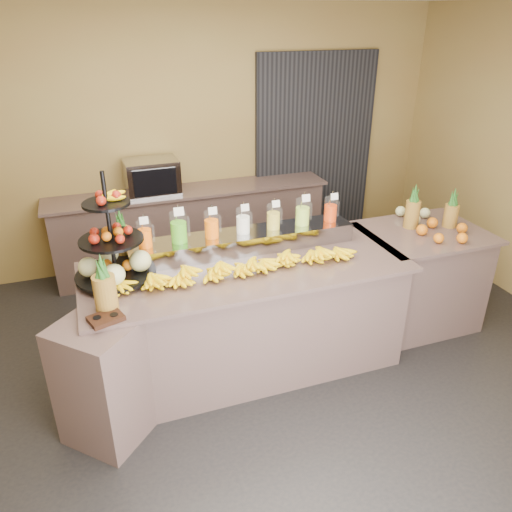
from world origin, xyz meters
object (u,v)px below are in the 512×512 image
pitcher_tray (243,241)px  fruit_stand (118,253)px  oven_warmer (152,177)px  banana_heap (235,264)px  right_fruit_pile (436,223)px  condiment_caddy (106,318)px

pitcher_tray → fruit_stand: (-0.99, -0.17, 0.13)m
oven_warmer → banana_heap: bearing=-83.1°
pitcher_tray → right_fruit_pile: (1.72, -0.21, 0.00)m
pitcher_tray → right_fruit_pile: size_ratio=3.92×
pitcher_tray → fruit_stand: bearing=-170.3°
fruit_stand → condiment_caddy: size_ratio=3.95×
banana_heap → right_fruit_pile: size_ratio=3.98×
pitcher_tray → condiment_caddy: size_ratio=9.02×
pitcher_tray → fruit_stand: 1.02m
condiment_caddy → banana_heap: bearing=19.9°
condiment_caddy → right_fruit_pile: right_fruit_pile is taller
pitcher_tray → oven_warmer: 1.74m
pitcher_tray → right_fruit_pile: 1.74m
pitcher_tray → oven_warmer: oven_warmer is taller
pitcher_tray → fruit_stand: size_ratio=2.28×
pitcher_tray → oven_warmer: (-0.46, 1.67, 0.11)m
fruit_stand → oven_warmer: bearing=84.2°
banana_heap → condiment_caddy: bearing=-160.1°
fruit_stand → right_fruit_pile: (2.72, -0.04, -0.13)m
condiment_caddy → right_fruit_pile: bearing=9.7°
condiment_caddy → right_fruit_pile: size_ratio=0.43×
right_fruit_pile → oven_warmer: 2.89m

